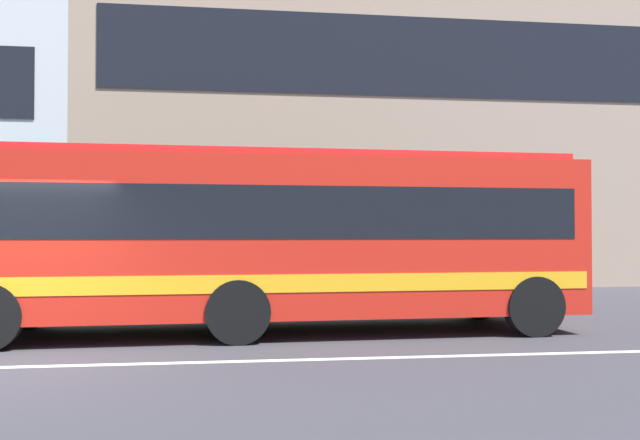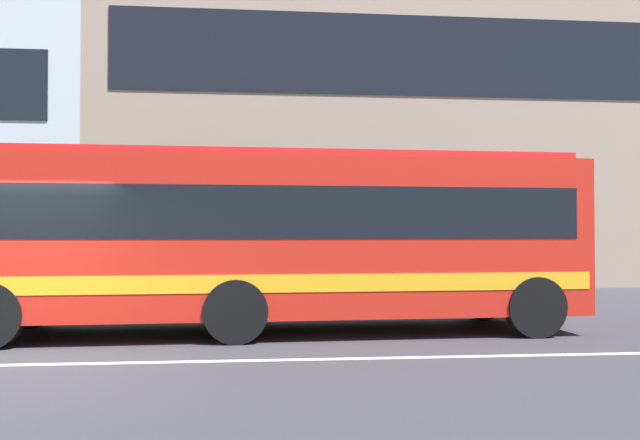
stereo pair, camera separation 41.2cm
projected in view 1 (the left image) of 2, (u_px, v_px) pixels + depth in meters
hedge_row_far at (35, 284)px, 15.28m from camera, size 17.53×1.10×1.19m
apartment_block_right at (377, 114)px, 25.86m from camera, size 20.27×9.13×12.38m
transit_bus at (271, 234)px, 11.98m from camera, size 10.62×3.00×3.07m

